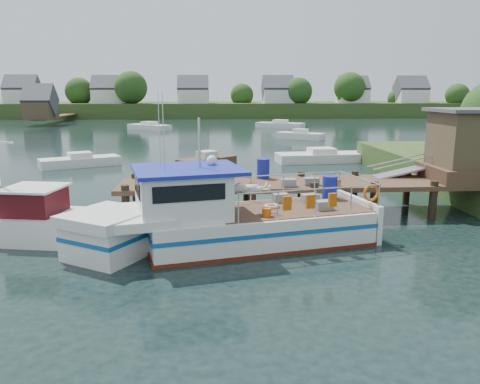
{
  "coord_description": "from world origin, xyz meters",
  "views": [
    {
      "loc": [
        -2.25,
        -19.47,
        5.18
      ],
      "look_at": [
        -1.0,
        -1.5,
        1.3
      ],
      "focal_mm": 35.0,
      "sensor_mm": 36.0,
      "label": 1
    }
  ],
  "objects": [
    {
      "name": "moored_rowboat",
      "position": [
        -2.31,
        12.14,
        0.46
      ],
      "size": [
        4.18,
        3.86,
        1.24
      ],
      "rotation": [
        0.0,
        0.0,
        0.18
      ],
      "color": "#4C3424",
      "rests_on": "ground"
    },
    {
      "name": "work_boat",
      "position": [
        -9.19,
        -2.82,
        0.63
      ],
      "size": [
        7.62,
        3.45,
        3.99
      ],
      "rotation": [
        0.0,
        0.0,
        -0.19
      ],
      "color": "silver",
      "rests_on": "ground"
    },
    {
      "name": "moored_b",
      "position": [
        8.02,
        31.88,
        0.42
      ],
      "size": [
        5.26,
        4.35,
        1.14
      ],
      "rotation": [
        0.0,
        0.0,
        0.02
      ],
      "color": "silver",
      "rests_on": "ground"
    },
    {
      "name": "dock",
      "position": [
        6.51,
        0.01,
        2.24
      ],
      "size": [
        16.6,
        3.0,
        4.78
      ],
      "color": "#4C3424",
      "rests_on": "ground"
    },
    {
      "name": "moored_far",
      "position": [
        8.34,
        48.54,
        0.44
      ],
      "size": [
        7.21,
        5.31,
        1.17
      ],
      "rotation": [
        0.0,
        0.0,
        -0.22
      ],
      "color": "silver",
      "rests_on": "ground"
    },
    {
      "name": "lobster_boat",
      "position": [
        -1.8,
        -4.21,
        0.94
      ],
      "size": [
        10.81,
        5.1,
        5.19
      ],
      "rotation": [
        0.0,
        0.0,
        0.22
      ],
      "color": "silver",
      "rests_on": "ground"
    },
    {
      "name": "far_shore",
      "position": [
        0.01,
        82.37,
        2.1
      ],
      "size": [
        140.0,
        42.55,
        9.22
      ],
      "color": "#334A1E",
      "rests_on": "ground"
    },
    {
      "name": "moored_a",
      "position": [
        -11.27,
        13.97,
        0.37
      ],
      "size": [
        5.65,
        4.03,
        0.99
      ],
      "rotation": [
        0.0,
        0.0,
        0.11
      ],
      "color": "silver",
      "rests_on": "ground"
    },
    {
      "name": "moored_c",
      "position": [
        6.25,
        14.82,
        0.39
      ],
      "size": [
        6.86,
        2.85,
        1.06
      ],
      "rotation": [
        0.0,
        0.0,
        -0.09
      ],
      "color": "silver",
      "rests_on": "ground"
    },
    {
      "name": "ground_plane",
      "position": [
        0.0,
        0.0,
        0.0
      ],
      "size": [
        160.0,
        160.0,
        0.0
      ],
      "primitive_type": "plane",
      "color": "black"
    },
    {
      "name": "moored_d",
      "position": [
        -10.31,
        46.57,
        0.41
      ],
      "size": [
        6.48,
        5.88,
        1.11
      ],
      "rotation": [
        0.0,
        0.0,
        0.36
      ],
      "color": "silver",
      "rests_on": "ground"
    }
  ]
}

